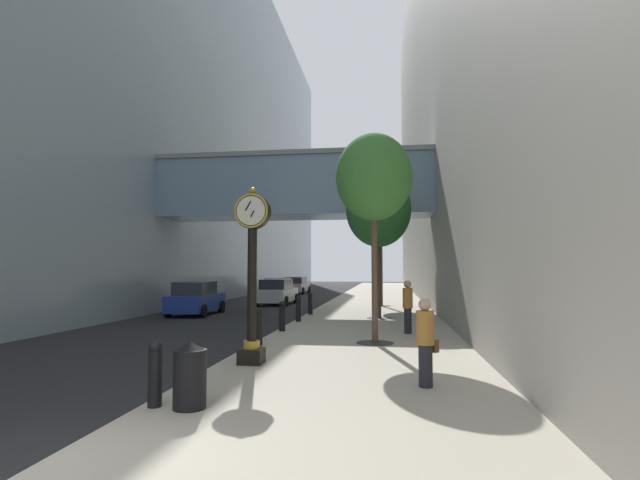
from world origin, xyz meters
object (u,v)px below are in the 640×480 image
at_px(car_silver_trailing, 296,285).
at_px(bollard_third, 259,326).
at_px(pedestrian_by_clock, 408,305).
at_px(car_white_near, 277,292).
at_px(bollard_nearest, 155,371).
at_px(pedestrian_walking, 426,340).
at_px(car_red_far, 278,289).
at_px(street_tree_near, 374,178).
at_px(bollard_sixth, 310,303).
at_px(street_clock, 252,266).
at_px(bollard_fourth, 282,315).
at_px(street_tree_mid_far, 381,211).
at_px(car_blue_mid, 196,299).
at_px(street_tree_mid_near, 378,210).
at_px(bollard_fifth, 298,308).
at_px(trash_bin, 190,374).

bearing_deg(car_silver_trailing, bollard_third, -81.16).
relative_size(pedestrian_by_clock, car_white_near, 0.42).
relative_size(bollard_nearest, pedestrian_walking, 0.65).
relative_size(car_white_near, car_red_far, 0.96).
distance_m(pedestrian_walking, car_red_far, 29.03).
height_order(street_tree_near, pedestrian_walking, street_tree_near).
relative_size(bollard_nearest, bollard_sixth, 1.00).
distance_m(street_clock, car_silver_trailing, 33.98).
xyz_separation_m(street_clock, bollard_fourth, (-0.55, 5.78, -1.70)).
bearing_deg(street_tree_mid_far, bollard_third, -102.28).
height_order(bollard_fourth, car_blue_mid, car_blue_mid).
height_order(street_tree_mid_near, car_red_far, street_tree_mid_near).
bearing_deg(pedestrian_by_clock, car_red_far, 114.53).
relative_size(pedestrian_walking, pedestrian_by_clock, 0.91).
bearing_deg(car_white_near, bollard_fifth, -72.36).
bearing_deg(pedestrian_walking, pedestrian_by_clock, 90.20).
bearing_deg(bollard_fourth, pedestrian_by_clock, 0.56).
bearing_deg(car_blue_mid, bollard_fourth, -48.13).
xyz_separation_m(street_clock, car_white_near, (-4.06, 19.95, -1.60)).
distance_m(bollard_sixth, car_white_near, 8.66).
height_order(street_tree_near, car_blue_mid, street_tree_near).
relative_size(bollard_sixth, car_white_near, 0.25).
distance_m(bollard_third, car_blue_mid, 11.45).
height_order(street_tree_near, car_white_near, street_tree_near).
bearing_deg(bollard_sixth, bollard_fifth, -90.00).
distance_m(bollard_fourth, pedestrian_walking, 8.67).
height_order(street_tree_mid_near, pedestrian_by_clock, street_tree_mid_near).
height_order(street_clock, car_white_near, street_clock).
bearing_deg(pedestrian_by_clock, bollard_nearest, -114.93).
height_order(bollard_sixth, street_tree_mid_far, street_tree_mid_far).
bearing_deg(car_white_near, bollard_sixth, -66.08).
distance_m(bollard_third, street_tree_mid_far, 16.43).
height_order(street_tree_mid_far, car_white_near, street_tree_mid_far).
xyz_separation_m(trash_bin, car_blue_mid, (-6.55, 16.04, 0.14)).
distance_m(trash_bin, car_blue_mid, 17.32).
distance_m(car_white_near, car_red_far, 6.04).
relative_size(street_tree_near, car_red_far, 1.40).
distance_m(bollard_third, car_white_near, 17.65).
relative_size(bollard_sixth, car_red_far, 0.24).
distance_m(bollard_nearest, bollard_fourth, 9.38).
height_order(trash_bin, car_white_near, car_white_near).
relative_size(bollard_fourth, bollard_sixth, 1.00).
xyz_separation_m(bollard_fourth, pedestrian_walking, (4.41, -7.46, 0.31)).
distance_m(bollard_fourth, car_white_near, 14.60).
height_order(pedestrian_by_clock, car_blue_mid, pedestrian_by_clock).
bearing_deg(pedestrian_walking, street_clock, 156.46).
bearing_deg(bollard_sixth, bollard_fourth, -90.00).
xyz_separation_m(pedestrian_by_clock, car_silver_trailing, (-9.18, 27.70, -0.34)).
distance_m(bollard_fifth, street_tree_mid_far, 10.88).
bearing_deg(street_clock, bollard_fourth, 95.44).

